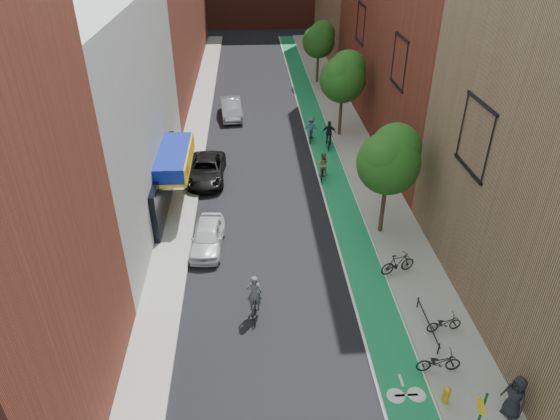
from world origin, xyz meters
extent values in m
plane|color=black|center=(0.00, 0.00, 0.00)|extent=(160.00, 160.00, 0.00)
cube|color=#157734|center=(4.00, 26.00, 0.01)|extent=(2.00, 68.00, 0.01)
cube|color=gray|center=(-6.00, 26.00, 0.07)|extent=(2.00, 68.00, 0.15)
cube|color=gray|center=(6.50, 26.00, 0.07)|extent=(3.00, 68.00, 0.15)
cube|color=silver|center=(-11.00, 14.00, 6.00)|extent=(8.00, 20.00, 12.00)
cylinder|color=#332619|center=(5.60, 10.00, 1.65)|extent=(0.24, 0.24, 3.30)
sphere|color=#154F16|center=(5.60, 10.00, 4.38)|extent=(3.36, 3.36, 3.36)
sphere|color=#154F16|center=(6.00, 10.30, 5.10)|extent=(2.64, 2.64, 2.64)
sphere|color=#154F16|center=(5.30, 9.70, 4.86)|extent=(2.40, 2.40, 2.40)
cylinder|color=#332619|center=(5.60, 24.00, 1.73)|extent=(0.24, 0.24, 3.47)
sphere|color=#154F16|center=(5.60, 24.00, 4.60)|extent=(3.53, 3.53, 3.53)
sphere|color=#154F16|center=(6.00, 24.30, 5.36)|extent=(2.77, 2.77, 2.77)
sphere|color=#154F16|center=(5.30, 23.70, 5.10)|extent=(2.52, 2.52, 2.52)
cylinder|color=#332619|center=(5.60, 38.00, 1.59)|extent=(0.24, 0.24, 3.19)
sphere|color=#154F16|center=(5.60, 38.00, 4.23)|extent=(3.25, 3.25, 3.25)
sphere|color=#154F16|center=(6.00, 38.30, 4.93)|extent=(2.55, 2.55, 2.55)
sphere|color=#154F16|center=(5.30, 37.70, 4.70)|extent=(2.32, 2.32, 2.32)
cube|color=yellow|center=(5.32, -3.50, 2.55)|extent=(0.02, 0.71, 0.71)
imported|color=silver|center=(-4.06, 9.18, 0.70)|extent=(1.90, 4.18, 1.39)
imported|color=black|center=(-4.60, 17.15, 0.72)|extent=(2.50, 5.22, 1.44)
imported|color=#919398|center=(-3.15, 28.76, 0.80)|extent=(2.08, 4.97, 1.60)
imported|color=black|center=(-1.64, 3.67, 0.40)|extent=(0.57, 1.52, 0.79)
imported|color=#54555C|center=(-1.64, 3.77, 1.28)|extent=(0.69, 0.46, 1.86)
imported|color=black|center=(3.20, 16.55, 0.47)|extent=(0.79, 1.61, 0.93)
imported|color=#907254|center=(3.20, 16.65, 1.17)|extent=(0.91, 0.78, 1.63)
imported|color=black|center=(4.40, 21.59, 0.41)|extent=(0.88, 1.66, 0.83)
imported|color=black|center=(4.40, 21.69, 1.26)|extent=(1.14, 0.67, 1.83)
imported|color=black|center=(3.20, 23.08, 0.52)|extent=(0.90, 1.79, 1.03)
imported|color=#3D506F|center=(3.20, 23.18, 1.16)|extent=(1.16, 0.85, 1.62)
imported|color=black|center=(5.50, -0.01, 0.62)|extent=(1.78, 0.62, 0.93)
imported|color=black|center=(5.54, 6.19, 0.71)|extent=(1.93, 1.02, 1.12)
imported|color=black|center=(6.48, 2.12, 0.56)|extent=(1.63, 0.74, 0.83)
imported|color=black|center=(7.45, -2.13, 1.08)|extent=(0.89, 1.07, 1.87)
cylinder|color=orange|center=(5.30, -1.48, 0.44)|extent=(0.25, 0.25, 0.58)
sphere|color=orange|center=(5.30, -1.48, 0.80)|extent=(0.27, 0.27, 0.27)
camera|label=1|loc=(-1.60, -13.14, 15.92)|focal=32.00mm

